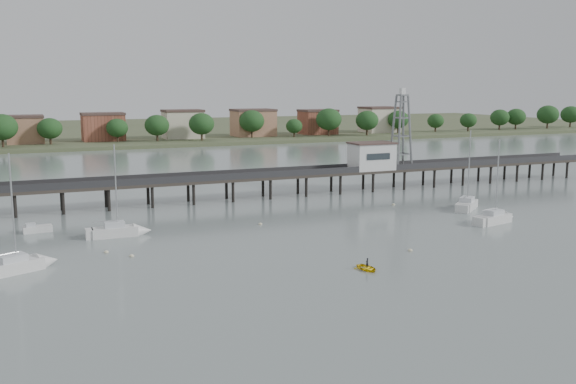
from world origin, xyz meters
The scene contains 13 objects.
ground_plane centered at (0.00, 0.00, 0.00)m, with size 500.00×500.00×0.00m, color slate.
pier centered at (0.00, 60.00, 3.79)m, with size 150.00×5.00×5.50m.
pier_building centered at (25.00, 60.00, 6.67)m, with size 8.40×5.40×5.30m.
lattice_tower centered at (31.50, 60.00, 11.10)m, with size 3.20×3.20×15.50m.
sailboat_c centered at (30.68, 37.96, 0.64)m, with size 7.83×7.07×13.54m.
sailboat_b centered at (-24.82, 39.58, 0.64)m, with size 7.85×2.36×12.97m.
sailboat_a centered at (-37.31, 27.10, 0.64)m, with size 8.50×5.62×13.63m.
sailboat_d centered at (27.46, 26.99, 0.64)m, with size 8.10×4.04×12.91m.
white_tender centered at (-35.57, 46.39, 0.45)m, with size 3.89×1.87×1.47m.
yellow_dinghy centered at (-2.80, 12.79, 0.00)m, with size 2.17×0.63×3.03m, color yellow.
dinghy_occupant centered at (-2.80, 12.79, 0.00)m, with size 0.40×1.09×0.26m, color black.
mooring_buoys centered at (2.32, 30.96, 0.08)m, with size 75.22×27.62×0.39m.
far_shore centered at (0.36, 239.58, 0.95)m, with size 500.00×170.00×10.40m.
Camera 1 is at (-37.00, -46.30, 19.82)m, focal length 40.00 mm.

